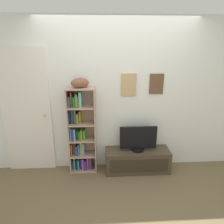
% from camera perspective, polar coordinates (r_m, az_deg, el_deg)
% --- Properties ---
extents(ground, '(5.20, 5.20, 0.04)m').
position_cam_1_polar(ground, '(3.07, 3.05, -25.46)').
color(ground, brown).
extents(back_wall, '(4.80, 0.08, 2.53)m').
position_cam_1_polar(back_wall, '(3.45, 1.43, 4.18)').
color(back_wall, silver).
rests_on(back_wall, ground).
extents(bookshelf, '(0.45, 0.25, 1.45)m').
position_cam_1_polar(bookshelf, '(3.53, -8.69, -5.86)').
color(bookshelf, tan).
rests_on(bookshelf, ground).
extents(football, '(0.31, 0.23, 0.15)m').
position_cam_1_polar(football, '(3.25, -8.82, 7.90)').
color(football, brown).
rests_on(football, bookshelf).
extents(tv_stand, '(1.08, 0.38, 0.38)m').
position_cam_1_polar(tv_stand, '(3.70, 6.95, -12.97)').
color(tv_stand, '#443727').
rests_on(tv_stand, ground).
extents(television, '(0.62, 0.22, 0.43)m').
position_cam_1_polar(television, '(3.51, 7.19, -7.38)').
color(television, black).
rests_on(television, tv_stand).
extents(door, '(0.79, 0.09, 2.07)m').
position_cam_1_polar(door, '(3.66, -22.43, -0.14)').
color(door, silver).
rests_on(door, ground).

